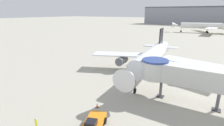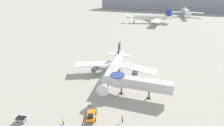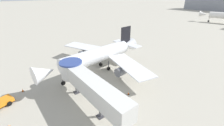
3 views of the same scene
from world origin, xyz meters
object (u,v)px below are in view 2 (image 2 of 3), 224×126
object	(u,v)px
traffic_cone_starboard_wing	(147,84)
background_jet_blue_tail	(151,17)
main_airplane	(114,67)
ground_crew_marshaller	(122,119)
ground_crew_wing_walker	(63,121)
background_jet_gold_tail	(186,12)
traffic_cone_near_nose	(89,105)
service_container_gray	(21,120)
jet_bridge	(136,83)
pushback_tug_orange	(91,116)

from	to	relation	value
traffic_cone_starboard_wing	background_jet_blue_tail	bearing A→B (deg)	95.77
main_airplane	ground_crew_marshaller	xyz separation A→B (m)	(8.08, -19.65, -2.94)
main_airplane	ground_crew_wing_walker	world-z (taller)	main_airplane
ground_crew_marshaller	ground_crew_wing_walker	world-z (taller)	ground_crew_marshaller
traffic_cone_starboard_wing	ground_crew_wing_walker	size ratio (longest dim) A/B	0.38
background_jet_blue_tail	traffic_cone_starboard_wing	bearing A→B (deg)	-8.32
ground_crew_wing_walker	background_jet_blue_tail	distance (m)	120.98
background_jet_blue_tail	background_jet_gold_tail	xyz separation A→B (m)	(28.68, 36.23, 0.56)
traffic_cone_near_nose	ground_crew_wing_walker	world-z (taller)	ground_crew_wing_walker
ground_crew_marshaller	ground_crew_wing_walker	bearing A→B (deg)	145.87
background_jet_gold_tail	service_container_gray	bearing A→B (deg)	-108.87
background_jet_blue_tail	background_jet_gold_tail	distance (m)	46.21
main_airplane	ground_crew_wing_walker	distance (m)	25.06
service_container_gray	ground_crew_wing_walker	xyz separation A→B (m)	(9.66, 2.26, 0.37)
traffic_cone_starboard_wing	jet_bridge	bearing A→B (deg)	-108.82
main_airplane	traffic_cone_starboard_wing	xyz separation A→B (m)	(11.44, -1.23, -3.65)
service_container_gray	background_jet_gold_tail	world-z (taller)	background_jet_gold_tail
traffic_cone_near_nose	ground_crew_marshaller	distance (m)	10.40
jet_bridge	pushback_tug_orange	xyz separation A→B (m)	(-8.34, -12.13, -3.66)
pushback_tug_orange	service_container_gray	distance (m)	16.07
pushback_tug_orange	service_container_gray	bearing A→B (deg)	-176.66
traffic_cone_near_nose	background_jet_gold_tail	distance (m)	152.64
main_airplane	pushback_tug_orange	world-z (taller)	main_airplane
service_container_gray	traffic_cone_near_nose	xyz separation A→B (m)	(12.40, 10.12, -0.28)
traffic_cone_near_nose	background_jet_gold_tail	bearing A→B (deg)	77.85
traffic_cone_near_nose	background_jet_blue_tail	world-z (taller)	background_jet_blue_tail
background_jet_blue_tail	service_container_gray	bearing A→B (deg)	-21.42
jet_bridge	pushback_tug_orange	world-z (taller)	jet_bridge
service_container_gray	background_jet_blue_tail	world-z (taller)	background_jet_blue_tail
traffic_cone_starboard_wing	traffic_cone_near_nose	bearing A→B (deg)	-130.83
jet_bridge	background_jet_blue_tail	world-z (taller)	background_jet_blue_tail
main_airplane	traffic_cone_near_nose	distance (m)	17.09
main_airplane	background_jet_blue_tail	distance (m)	96.33
main_airplane	background_jet_gold_tail	xyz separation A→B (m)	(30.27, 132.54, 1.17)
service_container_gray	traffic_cone_starboard_wing	bearing A→B (deg)	44.78
traffic_cone_starboard_wing	ground_crew_marshaller	distance (m)	18.74
jet_bridge	traffic_cone_near_nose	size ratio (longest dim) A/B	24.90
jet_bridge	ground_crew_marshaller	xyz separation A→B (m)	(-0.88, -11.16, -3.37)
pushback_tug_orange	background_jet_blue_tail	xyz separation A→B (m)	(0.97, 116.93, 3.84)
background_jet_gold_tail	pushback_tug_orange	bearing A→B (deg)	-104.21
service_container_gray	background_jet_blue_tail	size ratio (longest dim) A/B	0.06
service_container_gray	main_airplane	bearing A→B (deg)	61.93
main_airplane	traffic_cone_near_nose	bearing A→B (deg)	-101.50
jet_bridge	service_container_gray	size ratio (longest dim) A/B	7.49
pushback_tug_orange	ground_crew_wing_walker	distance (m)	6.47
ground_crew_wing_walker	background_jet_gold_tail	xyz separation A→B (m)	(34.86, 157.00, 4.15)
pushback_tug_orange	ground_crew_wing_walker	xyz separation A→B (m)	(-5.21, -3.84, 0.25)
service_container_gray	background_jet_blue_tail	xyz separation A→B (m)	(15.84, 123.03, 3.96)
traffic_cone_near_nose	service_container_gray	bearing A→B (deg)	-140.80
service_container_gray	traffic_cone_starboard_wing	distance (m)	36.19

